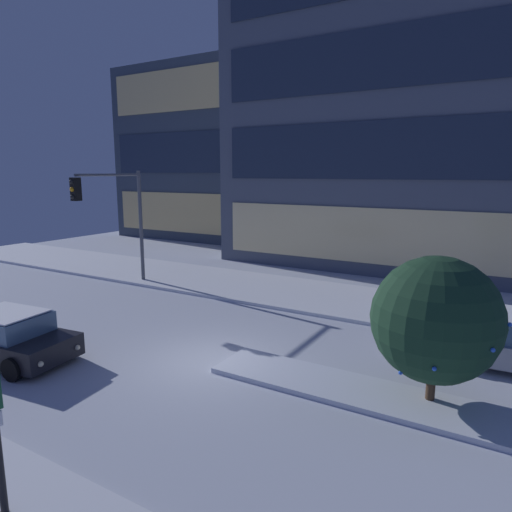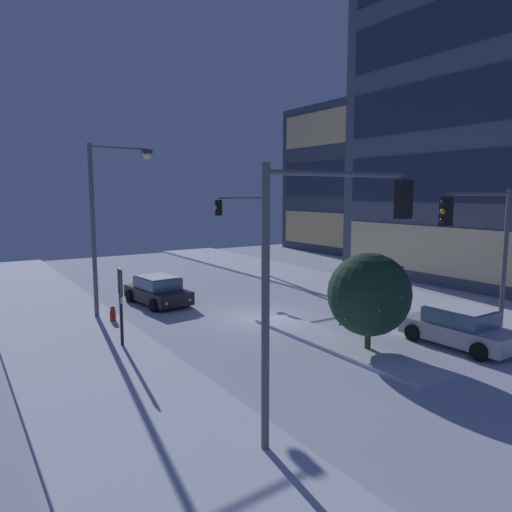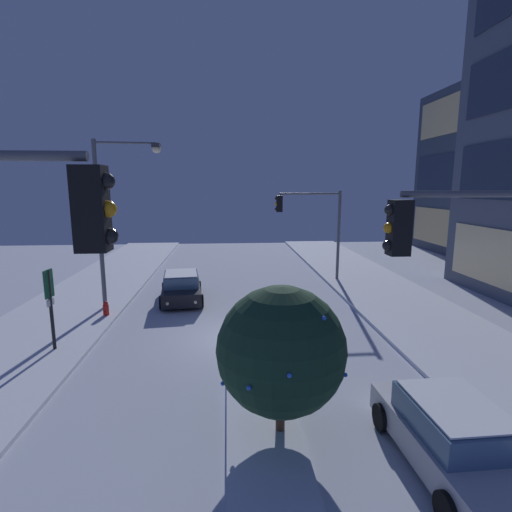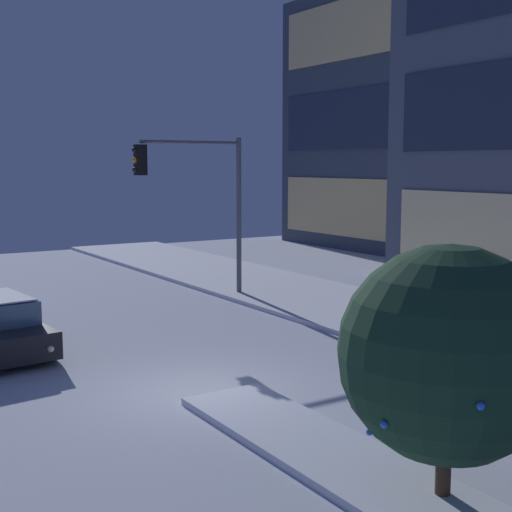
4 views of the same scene
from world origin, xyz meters
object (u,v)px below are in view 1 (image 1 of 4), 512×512
car_far (502,342)px  traffic_light_corner_far_left (114,207)px  decorated_tree_median (436,319)px  car_near (7,337)px

car_far → traffic_light_corner_far_left: size_ratio=0.77×
decorated_tree_median → car_far: bearing=68.5°
traffic_light_corner_far_left → decorated_tree_median: bearing=75.0°
car_near → car_far: (12.91, 7.16, -0.00)m
car_far → decorated_tree_median: size_ratio=1.19×
car_far → traffic_light_corner_far_left: bearing=-3.4°
car_far → decorated_tree_median: bearing=67.1°
car_near → decorated_tree_median: decorated_tree_median is taller
car_near → car_far: 14.76m
traffic_light_corner_far_left → decorated_tree_median: size_ratio=1.54×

